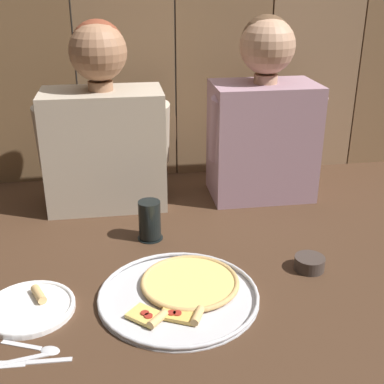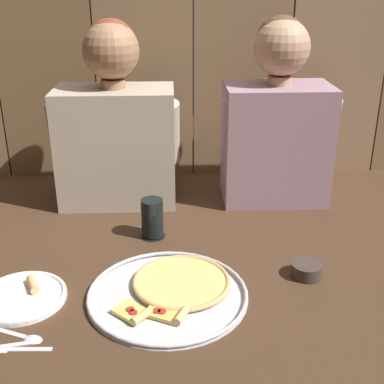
# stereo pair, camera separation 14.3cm
# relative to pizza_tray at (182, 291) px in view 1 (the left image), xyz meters

# --- Properties ---
(ground_plane) EXTENTS (3.20, 3.20, 0.00)m
(ground_plane) POSITION_rel_pizza_tray_xyz_m (0.09, 0.13, -0.01)
(ground_plane) COLOR #422B1C
(pizza_tray) EXTENTS (0.40, 0.40, 0.03)m
(pizza_tray) POSITION_rel_pizza_tray_xyz_m (0.00, 0.00, 0.00)
(pizza_tray) COLOR silver
(pizza_tray) RESTS_ON ground
(dinner_plate) EXTENTS (0.22, 0.22, 0.03)m
(dinner_plate) POSITION_rel_pizza_tray_xyz_m (-0.37, -0.01, -0.00)
(dinner_plate) COLOR white
(dinner_plate) RESTS_ON ground
(drinking_glass) EXTENTS (0.08, 0.08, 0.12)m
(drinking_glass) POSITION_rel_pizza_tray_xyz_m (-0.06, 0.31, 0.05)
(drinking_glass) COLOR black
(drinking_glass) RESTS_ON ground
(dipping_bowl) EXTENTS (0.08, 0.08, 0.04)m
(dipping_bowl) POSITION_rel_pizza_tray_xyz_m (0.36, 0.07, 0.01)
(dipping_bowl) COLOR #3D332D
(dipping_bowl) RESTS_ON ground
(table_fork) EXTENTS (0.13, 0.04, 0.01)m
(table_fork) POSITION_rel_pizza_tray_xyz_m (-0.38, -0.19, -0.01)
(table_fork) COLOR silver
(table_fork) RESTS_ON ground
(table_knife) EXTENTS (0.16, 0.02, 0.01)m
(table_knife) POSITION_rel_pizza_tray_xyz_m (-0.34, -0.20, -0.01)
(table_knife) COLOR silver
(table_knife) RESTS_ON ground
(table_spoon) EXTENTS (0.14, 0.07, 0.01)m
(table_spoon) POSITION_rel_pizza_tray_xyz_m (-0.33, -0.16, -0.01)
(table_spoon) COLOR silver
(table_spoon) RESTS_ON ground
(diner_left) EXTENTS (0.43, 0.22, 0.62)m
(diner_left) POSITION_rel_pizza_tray_xyz_m (-0.18, 0.59, 0.27)
(diner_left) COLOR #B2A38E
(diner_left) RESTS_ON ground
(diner_right) EXTENTS (0.39, 0.23, 0.63)m
(diner_right) POSITION_rel_pizza_tray_xyz_m (0.37, 0.59, 0.28)
(diner_right) COLOR gray
(diner_right) RESTS_ON ground
(wooden_backdrop_wall) EXTENTS (2.19, 0.03, 1.16)m
(wooden_backdrop_wall) POSITION_rel_pizza_tray_xyz_m (0.09, 0.86, 0.57)
(wooden_backdrop_wall) COLOR #806142
(wooden_backdrop_wall) RESTS_ON ground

